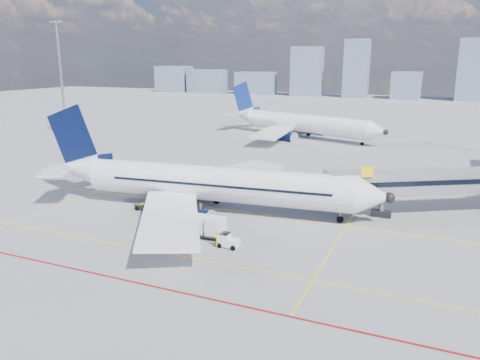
% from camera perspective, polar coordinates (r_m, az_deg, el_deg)
% --- Properties ---
extents(ground, '(420.00, 420.00, 0.00)m').
position_cam_1_polar(ground, '(49.22, -5.32, -6.34)').
color(ground, '#949497').
rests_on(ground, ground).
extents(apron_markings, '(90.00, 35.12, 0.01)m').
position_cam_1_polar(apron_markings, '(46.36, -8.29, -7.77)').
color(apron_markings, yellow).
rests_on(apron_markings, ground).
extents(jet_bridge, '(23.55, 15.78, 6.30)m').
position_cam_1_polar(jet_bridge, '(58.76, 23.85, -0.26)').
color(jet_bridge, gray).
rests_on(jet_bridge, ground).
extents(floodlight_mast_nw, '(3.20, 0.61, 25.45)m').
position_cam_1_polar(floodlight_mast_nw, '(111.53, -20.96, 11.56)').
color(floodlight_mast_nw, gray).
rests_on(floodlight_mast_nw, ground).
extents(distant_skyline, '(245.73, 13.92, 26.77)m').
position_cam_1_polar(distant_skyline, '(231.63, 17.76, 12.01)').
color(distant_skyline, slate).
rests_on(distant_skyline, ground).
extents(main_aircraft, '(42.70, 37.14, 12.49)m').
position_cam_1_polar(main_aircraft, '(55.57, -4.58, -0.40)').
color(main_aircraft, white).
rests_on(main_aircraft, ground).
extents(second_aircraft, '(41.85, 35.55, 12.66)m').
position_cam_1_polar(second_aircraft, '(109.69, 7.22, 6.90)').
color(second_aircraft, white).
rests_on(second_aircraft, ground).
extents(baggage_tug, '(2.04, 1.26, 1.40)m').
position_cam_1_polar(baggage_tug, '(45.01, -1.54, -7.40)').
color(baggage_tug, white).
rests_on(baggage_tug, ground).
extents(cargo_dolly, '(4.01, 1.85, 2.18)m').
position_cam_1_polar(cargo_dolly, '(47.33, -4.11, -5.63)').
color(cargo_dolly, black).
rests_on(cargo_dolly, ground).
extents(belt_loader, '(5.21, 1.68, 2.10)m').
position_cam_1_polar(belt_loader, '(56.43, -10.87, -3.21)').
color(belt_loader, black).
rests_on(belt_loader, ground).
extents(ramp_worker, '(0.46, 0.65, 1.69)m').
position_cam_1_polar(ramp_worker, '(44.90, -2.76, -7.22)').
color(ramp_worker, yellow).
rests_on(ramp_worker, ground).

